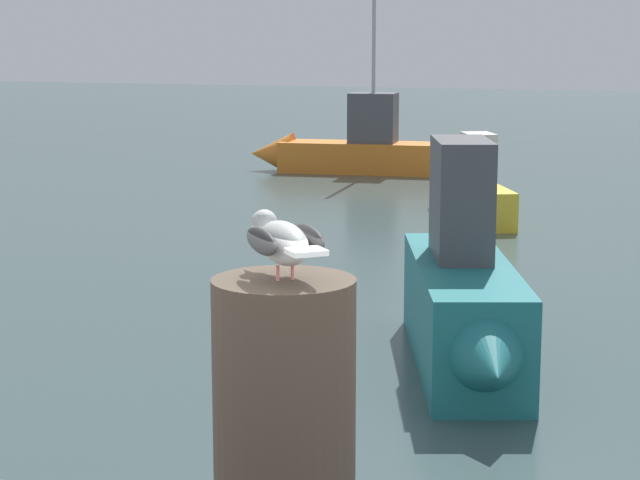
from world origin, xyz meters
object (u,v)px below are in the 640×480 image
(boat_yellow, at_px, (469,192))
(boat_teal, at_px, (465,300))
(boat_orange, at_px, (344,148))
(seagull, at_px, (282,241))
(mooring_post, at_px, (285,440))

(boat_yellow, bearing_deg, boat_teal, -77.81)
(boat_orange, bearing_deg, seagull, -71.87)
(boat_orange, bearing_deg, mooring_post, -71.87)
(mooring_post, distance_m, boat_orange, 22.30)
(seagull, bearing_deg, boat_orange, 108.13)
(boat_orange, bearing_deg, boat_yellow, -53.26)
(mooring_post, bearing_deg, boat_teal, 99.11)
(boat_teal, bearing_deg, boat_orange, 112.60)
(seagull, distance_m, boat_yellow, 16.35)
(mooring_post, relative_size, boat_orange, 0.15)
(mooring_post, relative_size, boat_teal, 0.21)
(mooring_post, height_order, boat_teal, mooring_post)
(mooring_post, height_order, boat_yellow, mooring_post)
(seagull, height_order, boat_orange, boat_orange)
(boat_orange, xyz_separation_m, boat_yellow, (3.89, -5.21, -0.13))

